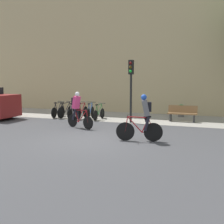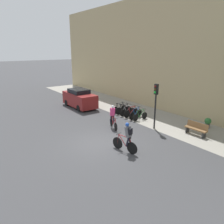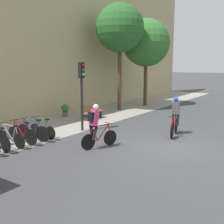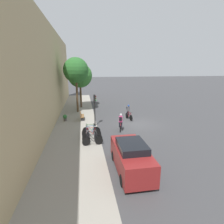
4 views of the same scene
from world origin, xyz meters
name	(u,v)px [view 3 (image 3 of 4)]	position (x,y,z in m)	size (l,w,h in m)	color
ground	(169,147)	(0.00, 0.00, 0.00)	(200.00, 200.00, 0.00)	#3D3D3F
kerb_strip	(51,126)	(0.00, 6.75, 0.00)	(44.00, 4.50, 0.01)	gray
building_facade	(15,27)	(0.00, 9.30, 5.31)	(44.00, 0.60, 10.63)	tan
cyclist_pink	(96,125)	(-1.80, 2.32, 0.95)	(1.61, 0.65, 1.75)	black
cyclist_grey	(175,115)	(1.95, 0.57, 0.95)	(1.76, 0.58, 1.80)	black
parked_bike_2	(11,138)	(-3.56, 5.23, 0.38)	(0.46, 1.67, 0.94)	black
parked_bike_3	(22,134)	(-3.01, 5.23, 0.40)	(0.46, 1.71, 0.97)	black
parked_bike_4	(33,132)	(-2.45, 5.23, 0.41)	(0.49, 1.72, 0.98)	black
parked_bike_5	(43,130)	(-1.90, 5.23, 0.38)	(0.46, 1.61, 0.93)	black
traffic_light_pole	(82,83)	(0.20, 4.69, 2.34)	(0.26, 0.30, 3.36)	black
bench	(92,112)	(2.77, 6.10, 0.47)	(1.59, 0.44, 0.89)	brown
street_tree_0	(120,28)	(6.66, 6.67, 5.71)	(3.36, 3.36, 7.42)	#4C3823
street_tree_1	(146,43)	(9.72, 6.21, 4.89)	(3.68, 3.68, 6.74)	#4C3823
potted_plant	(65,110)	(2.47, 8.04, 0.44)	(0.48, 0.48, 0.78)	#56514C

